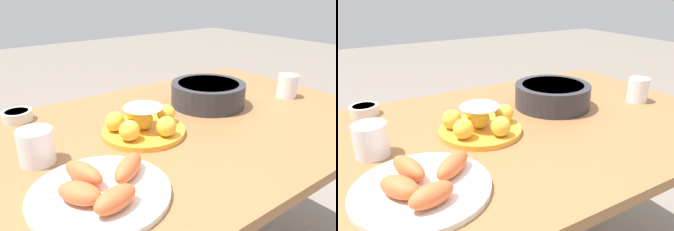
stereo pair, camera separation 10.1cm
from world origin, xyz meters
The scene contains 7 objects.
dining_table centered at (0.00, 0.00, 0.62)m, with size 1.31×0.88×0.71m.
cake_plate centered at (-0.17, 0.01, 0.74)m, with size 0.25×0.25×0.09m.
serving_bowl centered at (0.16, 0.08, 0.76)m, with size 0.27×0.27×0.08m.
sauce_bowl centered at (-0.45, 0.35, 0.73)m, with size 0.10×0.10×0.03m.
seafood_platter centered at (-0.41, -0.20, 0.73)m, with size 0.30×0.30×0.06m.
cup_near centered at (0.47, -0.04, 0.75)m, with size 0.08×0.08×0.09m.
cup_far centered at (-0.48, 0.03, 0.75)m, with size 0.09×0.09×0.09m.
Camera 1 is at (-0.65, -0.74, 1.13)m, focal length 35.00 mm.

